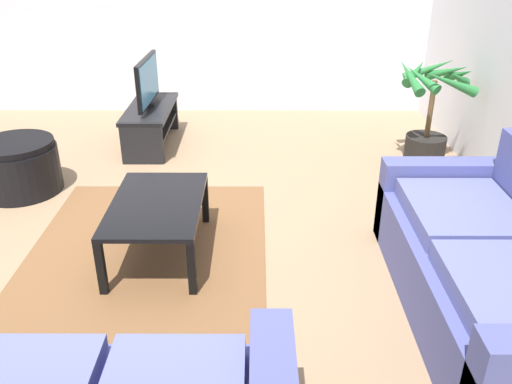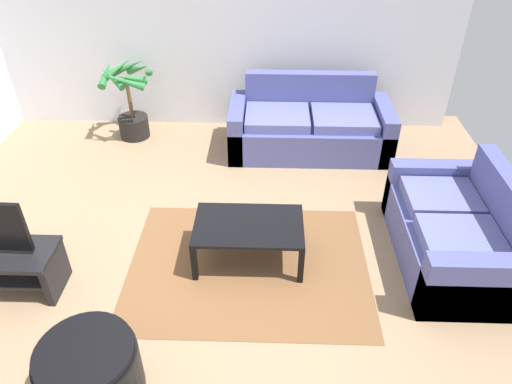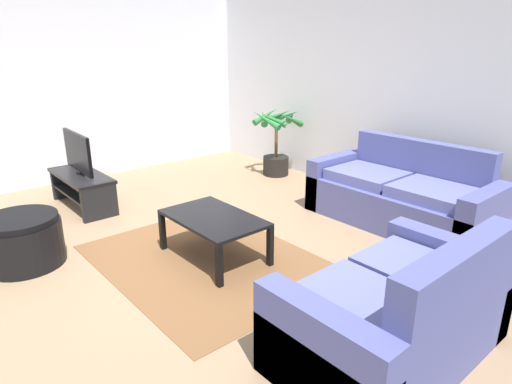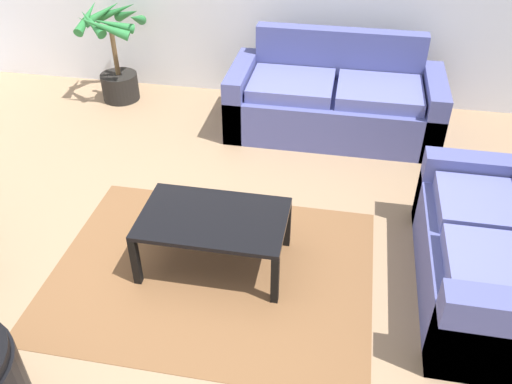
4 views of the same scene
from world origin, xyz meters
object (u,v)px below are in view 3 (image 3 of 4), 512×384
Objects in this scene: coffee_table at (214,222)px; ottoman at (23,241)px; couch_main at (401,198)px; potted_palm at (276,144)px; couch_loveseat at (396,315)px; tv at (78,152)px; tv_stand at (82,185)px.

ottoman reaches higher than coffee_table.
couch_main is 2.34m from potted_palm.
tv reaches higher than couch_loveseat.
tv_stand is 2.20m from coffee_table.
coffee_table is at bearing -177.88° from couch_loveseat.
coffee_table is at bearing -54.96° from potted_palm.
potted_palm is (0.52, 2.78, 0.20)m from tv_stand.
tv is at bearing -172.87° from couch_loveseat.
tv_stand is 1.48m from ottoman.
couch_loveseat is 1.41× the size of tv_stand.
coffee_table is (2.16, 0.44, 0.08)m from tv_stand.
potted_palm is at bearing 173.36° from couch_main.
couch_loveseat is (1.20, -2.00, -0.00)m from couch_main.
potted_palm is at bearing 147.15° from couch_loveseat.
tv_stand is 0.41m from tv.
couch_main is 1.81× the size of tv_stand.
ottoman is at bearing -40.19° from tv_stand.
couch_loveseat is 4.08m from tv.
tv_stand is 1.07× the size of potted_palm.
couch_loveseat is 4.07m from tv_stand.
couch_main is 3.86m from ottoman.
tv is 0.81× the size of potted_palm.
couch_loveseat is at bearing -59.00° from couch_main.
ottoman is (1.13, -0.96, -0.05)m from tv_stand.
ottoman reaches higher than tv_stand.
tv is (-4.03, -0.50, 0.39)m from couch_loveseat.
coffee_table is (-0.67, -2.07, 0.06)m from couch_main.
tv is 2.23m from coffee_table.
couch_main reaches higher than ottoman.
couch_loveseat reaches higher than ottoman.
couch_loveseat is at bearing 7.13° from tv.
potted_palm reaches higher than couch_loveseat.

